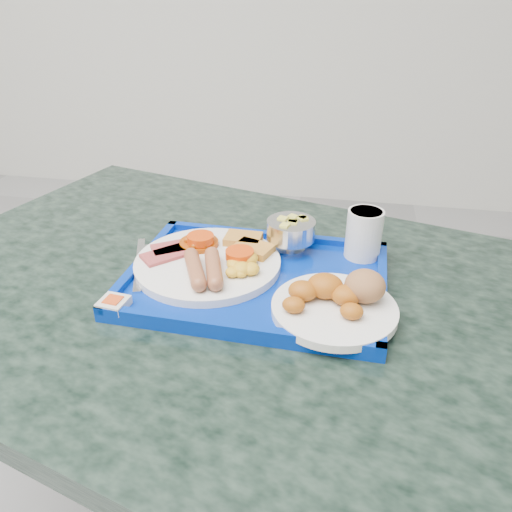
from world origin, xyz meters
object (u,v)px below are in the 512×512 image
Objects in this scene: fruit_bowl at (291,230)px; tray at (256,280)px; bread_plate at (338,300)px; main_plate at (212,260)px; table at (233,373)px; juice_cup at (364,232)px.

tray is at bearing -112.30° from fruit_bowl.
fruit_bowl is at bearing 118.00° from bread_plate.
fruit_bowl reaches higher than main_plate.
table is 0.29m from bread_plate.
bread_plate is 0.18m from juice_cup.
fruit_bowl reaches higher than table.
fruit_bowl reaches higher than tray.
juice_cup is at bearing 30.04° from table.
table is 15.42× the size of juice_cup.
table is 0.35m from juice_cup.
main_plate is 2.86× the size of fruit_bowl.
bread_plate reaches higher than main_plate.
fruit_bowl is at bearing -178.88° from juice_cup.
tray is 4.94× the size of juice_cup.
main_plate is at bearing 166.75° from tray.
main_plate is 0.15m from fruit_bowl.
table is at bearing 162.42° from bread_plate.
bread_plate is at bearing -22.21° from main_plate.
fruit_bowl is at bearing 55.09° from table.
tray reaches higher than table.
fruit_bowl is at bearing 35.07° from main_plate.
main_plate is at bearing -160.43° from juice_cup.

